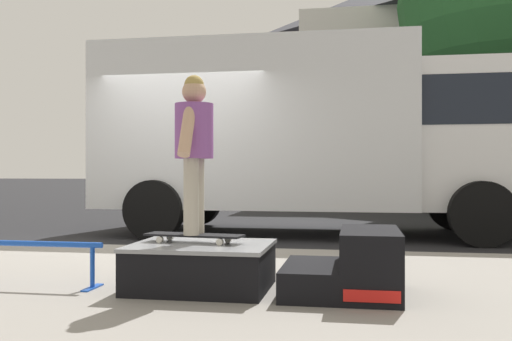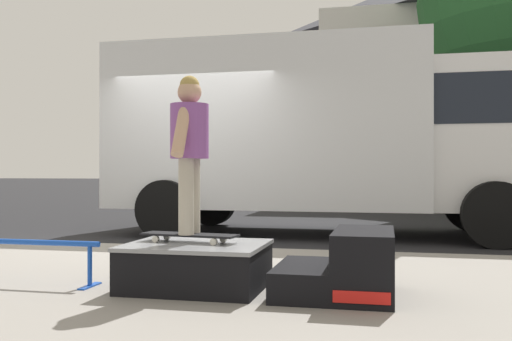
{
  "view_description": "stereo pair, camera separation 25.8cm",
  "coord_description": "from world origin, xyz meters",
  "px_view_note": "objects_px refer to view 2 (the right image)",
  "views": [
    {
      "loc": [
        2.58,
        -7.17,
        1.03
      ],
      "look_at": [
        1.67,
        -2.01,
        1.04
      ],
      "focal_mm": 40.14,
      "sensor_mm": 36.0,
      "label": 1
    },
    {
      "loc": [
        2.83,
        -7.12,
        1.03
      ],
      "look_at": [
        1.67,
        -2.01,
        1.04
      ],
      "focal_mm": 40.14,
      "sensor_mm": 36.0,
      "label": 2
    }
  ],
  "objects_px": {
    "kicker_ramp": "(346,268)",
    "skateboard": "(189,235)",
    "box_truck": "(330,130)",
    "skate_box": "(196,264)",
    "skater_kid": "(190,141)",
    "grind_rail": "(19,250)"
  },
  "relations": [
    {
      "from": "grind_rail",
      "to": "skateboard",
      "type": "relative_size",
      "value": 1.79
    },
    {
      "from": "box_truck",
      "to": "skate_box",
      "type": "bearing_deg",
      "value": -96.07
    },
    {
      "from": "skate_box",
      "to": "skater_kid",
      "type": "distance_m",
      "value": 0.96
    },
    {
      "from": "kicker_ramp",
      "to": "box_truck",
      "type": "relative_size",
      "value": 0.13
    },
    {
      "from": "kicker_ramp",
      "to": "skater_kid",
      "type": "distance_m",
      "value": 1.54
    },
    {
      "from": "skate_box",
      "to": "grind_rail",
      "type": "distance_m",
      "value": 1.48
    },
    {
      "from": "skate_box",
      "to": "grind_rail",
      "type": "bearing_deg",
      "value": -175.38
    },
    {
      "from": "skater_kid",
      "to": "box_truck",
      "type": "distance_m",
      "value": 5.13
    },
    {
      "from": "kicker_ramp",
      "to": "skateboard",
      "type": "distance_m",
      "value": 1.23
    },
    {
      "from": "skate_box",
      "to": "skater_kid",
      "type": "bearing_deg",
      "value": 151.51
    },
    {
      "from": "kicker_ramp",
      "to": "skateboard",
      "type": "xyz_separation_m",
      "value": [
        -1.21,
        0.04,
        0.21
      ]
    },
    {
      "from": "kicker_ramp",
      "to": "box_truck",
      "type": "xyz_separation_m",
      "value": [
        -0.6,
        5.12,
        1.38
      ]
    },
    {
      "from": "kicker_ramp",
      "to": "grind_rail",
      "type": "relative_size",
      "value": 0.61
    },
    {
      "from": "kicker_ramp",
      "to": "box_truck",
      "type": "bearing_deg",
      "value": 96.7
    },
    {
      "from": "grind_rail",
      "to": "box_truck",
      "type": "height_order",
      "value": "box_truck"
    },
    {
      "from": "kicker_ramp",
      "to": "skater_kid",
      "type": "bearing_deg",
      "value": 178.21
    },
    {
      "from": "kicker_ramp",
      "to": "grind_rail",
      "type": "xyz_separation_m",
      "value": [
        -2.62,
        -0.12,
        0.07
      ]
    },
    {
      "from": "skate_box",
      "to": "skateboard",
      "type": "bearing_deg",
      "value": 151.51
    },
    {
      "from": "box_truck",
      "to": "grind_rail",
      "type": "bearing_deg",
      "value": -111.08
    },
    {
      "from": "grind_rail",
      "to": "skater_kid",
      "type": "bearing_deg",
      "value": 6.37
    },
    {
      "from": "skateboard",
      "to": "box_truck",
      "type": "distance_m",
      "value": 5.25
    },
    {
      "from": "kicker_ramp",
      "to": "box_truck",
      "type": "height_order",
      "value": "box_truck"
    }
  ]
}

